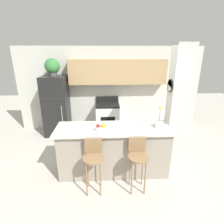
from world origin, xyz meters
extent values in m
plane|color=beige|center=(0.00, 0.00, 0.00)|extent=(14.00, 14.00, 0.00)
cube|color=silver|center=(0.00, 2.28, 1.27)|extent=(5.60, 0.06, 2.55)
cube|color=tan|center=(0.23, 2.09, 1.83)|extent=(2.84, 0.32, 0.71)
cube|color=silver|center=(-0.08, 2.11, 1.51)|extent=(0.74, 0.28, 0.12)
cube|color=silver|center=(1.30, 0.22, 1.27)|extent=(0.36, 0.32, 2.55)
cylinder|color=black|center=(1.11, 0.22, 1.76)|extent=(0.02, 0.25, 0.25)
cylinder|color=white|center=(1.10, 0.22, 1.76)|extent=(0.01, 0.22, 0.22)
cube|color=gray|center=(0.00, 0.00, 0.48)|extent=(2.14, 0.62, 0.96)
cube|color=beige|center=(0.00, 0.00, 0.97)|extent=(2.26, 0.74, 0.03)
cube|color=black|center=(-1.58, 1.89, 0.59)|extent=(0.69, 0.67, 1.19)
cube|color=black|center=(-1.58, 1.89, 1.46)|extent=(0.69, 0.67, 0.56)
cube|color=#333333|center=(-1.58, 1.55, 1.19)|extent=(0.65, 0.01, 0.01)
cylinder|color=#B2B2B7|center=(-1.36, 1.54, 0.65)|extent=(0.02, 0.02, 0.65)
cube|color=white|center=(-0.08, 1.93, 0.43)|extent=(0.69, 0.60, 0.85)
cube|color=black|center=(-0.08, 1.93, 0.88)|extent=(0.69, 0.60, 0.06)
cube|color=black|center=(-0.08, 2.21, 0.99)|extent=(0.69, 0.04, 0.16)
cube|color=black|center=(-0.08, 1.63, 0.47)|extent=(0.42, 0.01, 0.27)
cylinder|color=olive|center=(-0.38, -0.55, 0.68)|extent=(0.35, 0.35, 0.03)
cube|color=olive|center=(-0.38, -0.40, 0.84)|extent=(0.30, 0.02, 0.28)
cylinder|color=olive|center=(-0.50, -0.67, 0.33)|extent=(0.02, 0.02, 0.66)
cylinder|color=olive|center=(-0.27, -0.67, 0.33)|extent=(0.02, 0.02, 0.66)
cylinder|color=olive|center=(-0.50, -0.43, 0.33)|extent=(0.02, 0.02, 0.66)
cylinder|color=olive|center=(-0.27, -0.43, 0.33)|extent=(0.02, 0.02, 0.66)
cylinder|color=olive|center=(0.38, -0.55, 0.68)|extent=(0.35, 0.35, 0.03)
cube|color=olive|center=(0.38, -0.40, 0.84)|extent=(0.30, 0.02, 0.28)
cylinder|color=olive|center=(0.27, -0.67, 0.33)|extent=(0.02, 0.02, 0.66)
cylinder|color=olive|center=(0.50, -0.67, 0.33)|extent=(0.02, 0.02, 0.66)
cylinder|color=olive|center=(0.27, -0.43, 0.33)|extent=(0.02, 0.02, 0.66)
cylinder|color=olive|center=(0.50, -0.43, 0.33)|extent=(0.02, 0.02, 0.66)
cylinder|color=#4C4C51|center=(-1.58, 1.89, 1.80)|extent=(0.22, 0.22, 0.12)
sphere|color=#387F3D|center=(-1.58, 1.89, 2.02)|extent=(0.41, 0.41, 0.41)
cube|color=white|center=(0.87, -0.01, 1.04)|extent=(0.15, 0.15, 0.10)
cylinder|color=#386633|center=(0.87, -0.01, 1.23)|extent=(0.01, 0.01, 0.27)
sphere|color=#DBCC4C|center=(0.87, -0.01, 1.38)|extent=(0.07, 0.07, 0.07)
cylinder|color=silver|center=(-0.25, -0.08, 1.02)|extent=(0.23, 0.23, 0.05)
sphere|color=gold|center=(-0.20, -0.07, 1.07)|extent=(0.09, 0.09, 0.09)
sphere|color=red|center=(-0.30, -0.07, 1.07)|extent=(0.08, 0.08, 0.08)
cylinder|color=#59595B|center=(-1.02, 1.66, 0.19)|extent=(0.28, 0.28, 0.38)
camera|label=1|loc=(-0.19, -3.09, 2.38)|focal=28.00mm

